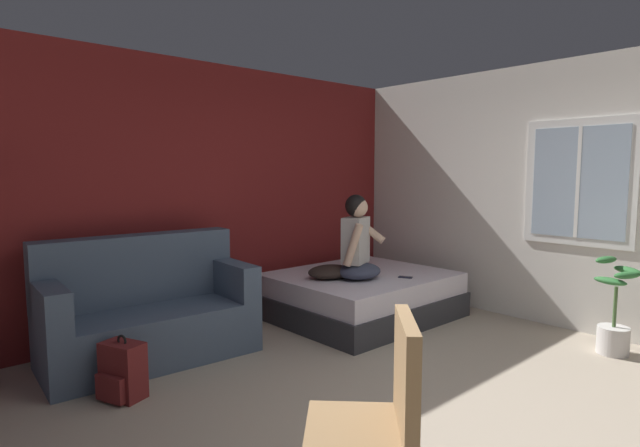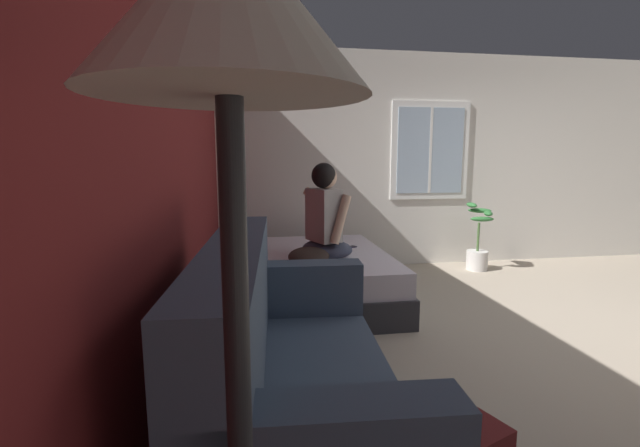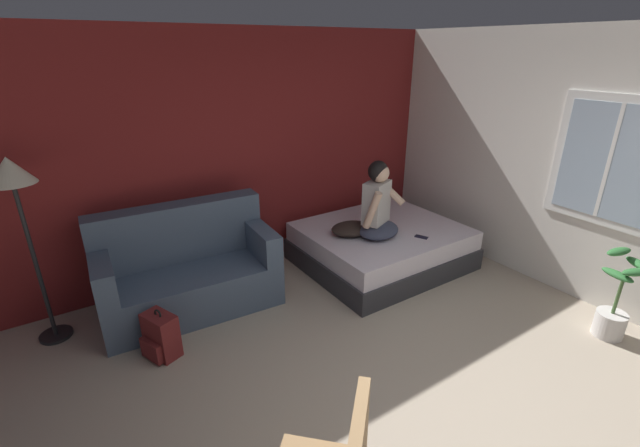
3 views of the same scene
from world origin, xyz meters
name	(u,v)px [view 1 (image 1 of 3)]	position (x,y,z in m)	size (l,w,h in m)	color
ground_plane	(469,433)	(0.00, 0.00, 0.00)	(40.00, 40.00, 0.00)	tan
wall_back_accent	(206,195)	(0.00, 3.16, 1.35)	(10.08, 0.16, 2.70)	maroon
wall_side_with_window	(626,197)	(2.62, 0.00, 1.35)	(0.19, 7.57, 2.70)	silver
bed	(361,295)	(1.31, 2.15, 0.24)	(1.84, 1.58, 0.48)	#2D2D33
couch	(148,312)	(-0.93, 2.54, 0.39)	(1.75, 0.93, 1.04)	#47566B
side_chair	(375,419)	(-1.07, -0.18, 0.53)	(0.65, 0.65, 0.98)	#382D23
person_seated	(357,245)	(1.10, 2.01, 0.84)	(0.65, 0.61, 0.88)	#383D51
backpack	(122,372)	(-1.40, 1.90, 0.19)	(0.31, 0.35, 0.46)	maroon
throw_pillow	(330,272)	(0.88, 2.20, 0.55)	(0.48, 0.36, 0.14)	#2D231E
cell_phone	(405,277)	(1.49, 1.69, 0.48)	(0.07, 0.14, 0.01)	black
potted_plant	(614,320)	(2.13, -0.11, 0.30)	(0.39, 0.37, 0.85)	silver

